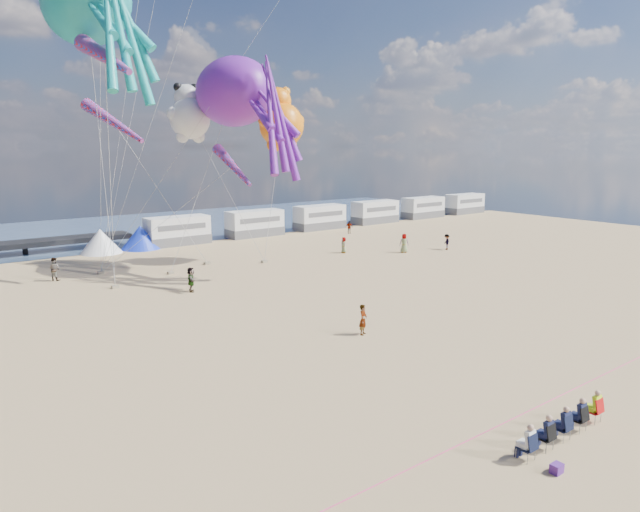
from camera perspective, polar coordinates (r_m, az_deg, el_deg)
The scene contains 32 objects.
ground at distance 26.82m, azimuth 9.90°, elevation -11.82°, with size 120.00×120.00×0.00m, color tan.
water at distance 74.60m, azimuth -22.89°, elevation 2.15°, with size 120.00×120.00×0.00m, color #374D6A.
motorhome_0 at distance 62.23m, azimuth -14.06°, elevation 2.47°, with size 6.60×2.50×3.00m, color silver.
motorhome_1 at distance 66.53m, azimuth -6.54°, elevation 3.26°, with size 6.60×2.50×3.00m, color silver.
motorhome_2 at distance 71.84m, azimuth -0.03°, elevation 3.90°, with size 6.60×2.50×3.00m, color silver.
motorhome_3 at distance 77.95m, azimuth 5.54°, elevation 4.40°, with size 6.60×2.50×3.00m, color silver.
motorhome_4 at distance 84.68m, azimuth 10.26°, elevation 4.79°, with size 6.60×2.50×3.00m, color silver.
motorhome_5 at distance 91.91m, azimuth 14.27°, elevation 5.10°, with size 6.60×2.50×3.00m, color silver.
tent_white at distance 59.59m, azimuth -21.10°, elevation 1.41°, with size 4.00×4.00×2.40m, color white.
tent_blue at distance 60.81m, azimuth -17.50°, elevation 1.82°, with size 4.00×4.00×2.40m, color #1933CC.
spectator_row at distance 22.76m, azimuth 23.05°, elevation -15.07°, with size 6.10×0.90×1.30m, color black, non-canonical shape.
cooler_purple at distance 20.87m, azimuth 22.59°, elevation -19.03°, with size 0.40×0.30×0.32m, color #51227F.
rope_line at distance 24.04m, azimuth 18.99°, elevation -15.00°, with size 0.03×0.03×34.00m, color #F2338C.
standing_person at distance 31.82m, azimuth 4.34°, elevation -6.36°, with size 0.62×0.41×1.71m, color tan.
beachgoer_0 at distance 56.56m, azimuth 8.41°, elevation 1.28°, with size 0.68×0.45×1.86m, color #7F6659.
beachgoer_1 at distance 48.84m, azimuth -25.03°, elevation -1.19°, with size 0.89×0.58×1.83m, color #7F6659.
beachgoer_2 at distance 58.94m, azimuth 12.55°, elevation 1.38°, with size 0.77×0.60×1.58m, color #7F6659.
beachgoer_3 at distance 68.39m, azimuth 2.93°, elevation 2.90°, with size 0.98×0.56×1.52m, color #7F6659.
beachgoer_4 at distance 41.95m, azimuth -12.77°, elevation -2.30°, with size 1.04×0.43×1.78m, color #7F6659.
beachgoer_6 at distance 55.84m, azimuth 2.40°, elevation 1.11°, with size 0.57×0.37×1.56m, color #7F6659.
sandbag_a at distance 44.68m, azimuth -19.80°, elevation -2.91°, with size 0.50×0.35×0.22m, color gray.
sandbag_b at distance 48.23m, azimuth -14.70°, elevation -1.63°, with size 0.50×0.35×0.22m, color gray.
sandbag_c at distance 51.43m, azimuth -5.59°, elevation -0.55°, with size 0.50×0.35×0.22m, color gray.
sandbag_d at distance 51.44m, azimuth -11.21°, elevation -0.70°, with size 0.50×0.35×0.22m, color gray.
sandbag_e at distance 50.06m, azimuth -21.05°, elevation -1.55°, with size 0.50×0.35×0.22m, color gray.
kite_octopus_teal at distance 43.76m, azimuth -22.39°, elevation 22.40°, with size 4.53×10.56×12.07m, color teal, non-canonical shape.
kite_octopus_purple at distance 49.10m, azimuth -8.60°, elevation 15.92°, with size 4.59×10.71×12.25m, color #6E1D9C, non-canonical shape.
kite_panda at distance 51.86m, azimuth -12.90°, elevation 13.25°, with size 4.24×4.00×5.99m, color silver, non-canonical shape.
kite_teddy_orange at distance 51.53m, azimuth -3.86°, elevation 12.90°, with size 4.77×4.49×6.74m, color orange, non-canonical shape.
windsock_left at distance 38.02m, azimuth -20.73°, elevation 18.16°, with size 1.10×6.81×6.81m, color red, non-canonical shape.
windsock_mid at distance 47.13m, azimuth -19.97°, elevation 12.48°, with size 1.00×6.74×6.74m, color red, non-canonical shape.
windsock_right at distance 45.75m, azimuth -8.70°, elevation 8.87°, with size 0.90×5.70×5.70m, color red, non-canonical shape.
Camera 1 is at (-18.41, -16.56, 10.29)m, focal length 32.00 mm.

